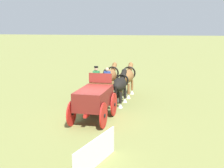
# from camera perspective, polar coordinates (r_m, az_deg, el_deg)

# --- Properties ---
(ground_plane) EXTENTS (220.00, 220.00, 0.00)m
(ground_plane) POSITION_cam_1_polar(r_m,az_deg,el_deg) (17.98, -3.24, -6.46)
(ground_plane) COLOR olive
(show_wagon) EXTENTS (5.95, 2.12, 2.79)m
(show_wagon) POSITION_cam_1_polar(r_m,az_deg,el_deg) (17.80, -3.13, -2.49)
(show_wagon) COLOR maroon
(show_wagon) RESTS_ON ground
(draft_horse_rear_near) EXTENTS (3.01, 1.02, 2.12)m
(draft_horse_rear_near) POSITION_cam_1_polar(r_m,az_deg,el_deg) (21.39, -2.02, -0.11)
(draft_horse_rear_near) COLOR black
(draft_horse_rear_near) RESTS_ON ground
(draft_horse_rear_off) EXTENTS (3.15, 1.05, 2.17)m
(draft_horse_rear_off) POSITION_cam_1_polar(r_m,az_deg,el_deg) (21.07, 1.39, -0.15)
(draft_horse_rear_off) COLOR black
(draft_horse_rear_off) RESTS_ON ground
(draft_horse_lead_near) EXTENTS (3.25, 1.15, 2.25)m
(draft_horse_lead_near) POSITION_cam_1_polar(r_m,az_deg,el_deg) (23.82, -0.37, 1.34)
(draft_horse_lead_near) COLOR brown
(draft_horse_lead_near) RESTS_ON ground
(draft_horse_lead_off) EXTENTS (3.10, 1.15, 2.30)m
(draft_horse_lead_off) POSITION_cam_1_polar(r_m,az_deg,el_deg) (23.54, 2.70, 1.31)
(draft_horse_lead_off) COLOR brown
(draft_horse_lead_off) RESTS_ON ground
(sponsor_banner) EXTENTS (3.09, 0.96, 1.10)m
(sponsor_banner) POSITION_cam_1_polar(r_m,az_deg,el_deg) (12.38, -2.93, -12.06)
(sponsor_banner) COLOR silver
(sponsor_banner) RESTS_ON ground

